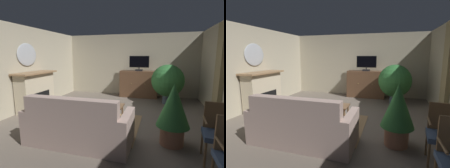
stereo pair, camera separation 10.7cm
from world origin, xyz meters
The scene contains 17 objects.
ground_plane centered at (0.00, 0.00, -0.02)m, with size 6.04×6.59×0.04m, color #665B51.
wall_back centered at (0.00, 3.04, 1.28)m, with size 6.04×0.10×2.56m, color #B2A88E.
wall_left centered at (-2.77, 0.00, 1.28)m, with size 0.10×6.59×2.56m, color #B2A88E.
curtain_panel_far centered at (2.66, 0.62, 1.41)m, with size 0.10×0.44×2.15m, color #8E7F56.
rug_central centered at (-0.38, -0.45, 0.01)m, with size 2.37×1.76×0.01m, color #8E704C.
fireplace centered at (-2.44, 0.15, 0.56)m, with size 0.89×1.47×1.19m.
wall_mirror_oval centered at (-2.69, 0.15, 1.71)m, with size 0.06×0.78×0.68m, color #B2B7BF.
tv_cabinet centered at (0.42, 2.69, 0.51)m, with size 1.50×0.57×1.07m.
television centered at (0.42, 2.64, 1.39)m, with size 0.78×0.20×0.60m.
coffee_table centered at (-0.13, -0.27, 0.41)m, with size 1.04×0.47×0.47m.
tv_remote centered at (-0.09, -0.29, 0.48)m, with size 0.17×0.05×0.02m, color black.
folded_newspaper centered at (-0.23, -0.25, 0.47)m, with size 0.30×0.22×0.01m, color silver.
sofa_floral centered at (-0.24, -1.42, 0.33)m, with size 2.01×0.88×0.96m.
side_chair_far_end centered at (2.15, -1.32, 0.51)m, with size 0.48×0.49×0.93m.
potted_plant_tall_palm_by_window centered at (1.50, 1.97, 0.81)m, with size 1.12×1.12×1.38m.
potted_plant_small_fern_corner centered at (1.49, -0.96, 0.66)m, with size 0.61×0.61×1.18m.
cat centered at (-1.11, 0.47, 0.09)m, with size 0.50×0.53×0.18m.
Camera 2 is at (1.32, -4.15, 1.68)m, focal length 27.23 mm.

